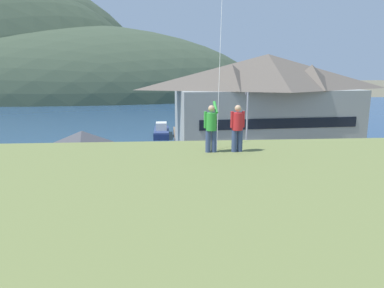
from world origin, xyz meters
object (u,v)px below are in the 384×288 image
person_kite_flyer (211,127)px  person_companion (237,127)px  moored_boat_outer_mooring (209,130)px  moored_boat_wharfside (161,132)px  parking_light_pole (247,131)px  harbor_lodge (266,101)px  parked_car_front_row_red (68,217)px  storage_shed_near_lot (84,161)px  wharf_dock (185,134)px  parked_car_lone_by_shed (165,213)px  parked_car_mid_row_center (241,184)px  parked_car_mid_row_near (176,184)px  parked_car_front_row_silver (371,204)px  parked_car_front_row_end (260,219)px

person_kite_flyer → person_companion: (0.97, -0.00, -0.02)m
moored_boat_outer_mooring → person_companion: bearing=-95.7°
moored_boat_wharfside → parking_light_pole: size_ratio=0.90×
harbor_lodge → parked_car_front_row_red: bearing=-131.7°
storage_shed_near_lot → wharf_dock: bearing=68.2°
moored_boat_wharfside → parked_car_lone_by_shed: moored_boat_wharfside is taller
moored_boat_wharfside → person_companion: size_ratio=4.00×
parked_car_front_row_red → moored_boat_outer_mooring: bearing=68.3°
moored_boat_outer_mooring → parked_car_front_row_red: (-12.55, -31.60, 0.34)m
parked_car_mid_row_center → person_kite_flyer: size_ratio=2.29×
parked_car_mid_row_near → parked_car_lone_by_shed: size_ratio=0.99×
moored_boat_outer_mooring → parked_car_front_row_silver: size_ratio=2.04×
storage_shed_near_lot → parking_light_pole: (13.71, 2.29, 1.87)m
harbor_lodge → person_kite_flyer: 29.68m
moored_boat_outer_mooring → parking_light_pole: size_ratio=1.12×
parked_car_front_row_red → parked_car_lone_by_shed: bearing=0.9°
parked_car_lone_by_shed → person_kite_flyer: (1.81, -7.80, 6.68)m
parked_car_front_row_end → person_kite_flyer: bearing=-121.0°
moored_boat_wharfside → harbor_lodge: bearing=-41.6°
storage_shed_near_lot → moored_boat_wharfside: storage_shed_near_lot is taller
parked_car_front_row_red → wharf_dock: bearing=74.0°
moored_boat_outer_mooring → parked_car_front_row_red: moored_boat_outer_mooring is taller
parked_car_lone_by_shed → storage_shed_near_lot: bearing=132.2°
moored_boat_outer_mooring → parked_car_lone_by_shed: size_ratio=2.04×
parked_car_mid_row_center → parked_car_front_row_silver: (7.79, -4.71, 0.00)m
harbor_lodge → parked_car_front_row_red: 27.40m
storage_shed_near_lot → person_companion: (9.24, -14.94, 5.08)m
moored_boat_outer_mooring → person_companion: (-3.89, -39.31, 7.01)m
person_kite_flyer → harbor_lodge: bearing=69.8°
storage_shed_near_lot → parked_car_mid_row_center: storage_shed_near_lot is taller
wharf_dock → person_kite_flyer: size_ratio=5.45×
wharf_dock → parked_car_lone_by_shed: parked_car_lone_by_shed is taller
person_companion → parked_car_front_row_red: bearing=138.3°
parking_light_pole → person_companion: person_companion is taller
harbor_lodge → moored_boat_wharfside: size_ratio=3.26×
storage_shed_near_lot → parked_car_front_row_silver: size_ratio=1.68×
moored_boat_wharfside → person_kite_flyer: 39.66m
parked_car_front_row_red → person_companion: person_companion is taller
parked_car_front_row_red → person_companion: bearing=-41.7°
moored_boat_outer_mooring → parked_car_lone_by_shed: moored_boat_outer_mooring is taller
harbor_lodge → moored_boat_outer_mooring: (-5.36, 11.49, -5.42)m
moored_boat_wharfside → person_kite_flyer: person_kite_flyer is taller
parked_car_lone_by_shed → parked_car_front_row_red: bearing=-179.1°
storage_shed_near_lot → parked_car_lone_by_shed: 9.75m
parked_car_mid_row_center → person_companion: person_companion is taller
moored_boat_outer_mooring → storage_shed_near_lot: bearing=-118.3°
parked_car_front_row_red → parked_car_front_row_silver: 19.62m
harbor_lodge → parking_light_pole: bearing=-114.3°
storage_shed_near_lot → person_companion: person_companion is taller
parked_car_mid_row_near → parking_light_pole: size_ratio=0.55×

